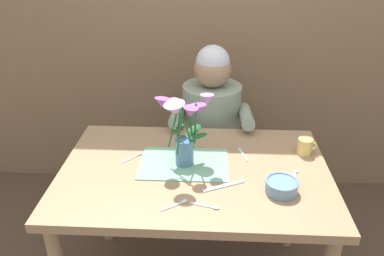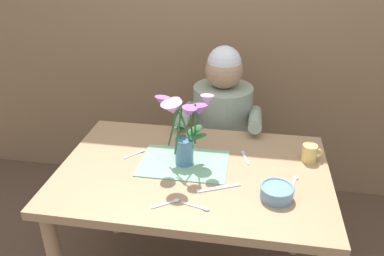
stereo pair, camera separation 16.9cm
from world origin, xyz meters
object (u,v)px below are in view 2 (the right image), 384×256
(seated_person, at_px, (221,139))
(dinner_knife, at_px, (218,188))
(flower_vase, at_px, (184,125))
(coffee_cup, at_px, (310,153))
(ceramic_bowl, at_px, (277,192))

(seated_person, distance_m, dinner_knife, 0.77)
(flower_vase, relative_size, coffee_cup, 3.75)
(seated_person, distance_m, flower_vase, 0.70)
(ceramic_bowl, bearing_deg, dinner_knife, 173.78)
(flower_vase, distance_m, dinner_knife, 0.31)
(flower_vase, height_order, dinner_knife, flower_vase)
(ceramic_bowl, distance_m, dinner_knife, 0.24)
(coffee_cup, bearing_deg, flower_vase, -167.34)
(coffee_cup, bearing_deg, seated_person, 134.32)
(seated_person, xyz_separation_m, dinner_knife, (0.06, -0.74, 0.18))
(flower_vase, distance_m, ceramic_bowl, 0.48)
(flower_vase, xyz_separation_m, coffee_cup, (0.56, 0.13, -0.16))
(seated_person, relative_size, coffee_cup, 12.20)
(seated_person, xyz_separation_m, flower_vase, (-0.12, -0.58, 0.37))
(dinner_knife, bearing_deg, coffee_cup, 11.29)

